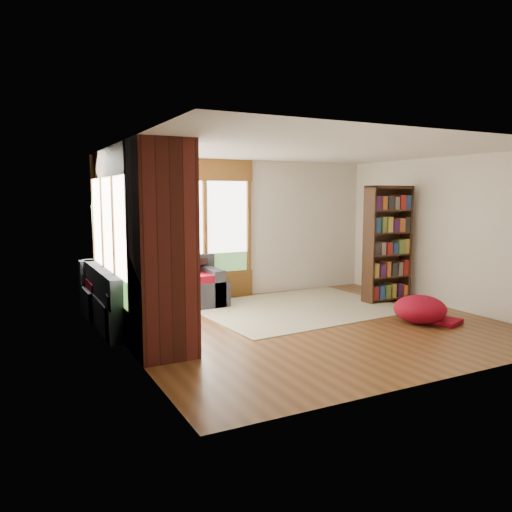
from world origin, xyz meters
name	(u,v)px	position (x,y,z in m)	size (l,w,h in m)	color
floor	(313,325)	(0.00, 0.00, 0.00)	(5.50, 5.50, 0.00)	#512E16
ceiling	(315,150)	(0.00, 0.00, 2.60)	(5.50, 5.50, 0.00)	white
wall_back	(241,229)	(0.00, 2.50, 1.30)	(5.50, 0.04, 2.60)	silver
wall_front	(449,259)	(0.00, -2.50, 1.30)	(5.50, 0.04, 2.60)	silver
wall_left	(126,248)	(-2.75, 0.00, 1.30)	(0.04, 5.00, 2.60)	silver
wall_right	(447,233)	(2.75, 0.00, 1.30)	(0.04, 5.00, 2.60)	silver
windows_back	(182,228)	(-1.20, 2.47, 1.35)	(2.82, 0.10, 1.90)	brown
windows_left	(109,237)	(-2.72, 1.20, 1.35)	(0.10, 2.62, 1.90)	brown
roller_blind	(100,208)	(-2.69, 2.03, 1.75)	(0.03, 0.72, 0.90)	#687A51
brick_chimney	(162,250)	(-2.40, -0.35, 1.30)	(0.70, 0.70, 2.60)	#471914
sectional_sofa	(154,297)	(-1.95, 1.70, 0.30)	(2.20, 2.20, 0.80)	#2C2D32
area_rug	(298,308)	(0.40, 1.06, 0.01)	(3.33, 2.55, 0.01)	beige
bookshelf	(388,244)	(2.14, 0.80, 1.06)	(0.90, 0.30, 2.11)	#3A2013
pouf	(420,308)	(1.54, -0.64, 0.22)	(0.79, 0.79, 0.43)	maroon
dog_tan	(168,266)	(-1.68, 1.82, 0.77)	(0.96, 0.83, 0.47)	brown
dog_brindle	(137,273)	(-2.32, 1.30, 0.77)	(0.90, 0.98, 0.48)	black
throw_pillows	(158,267)	(-1.86, 1.75, 0.78)	(1.98, 1.68, 0.45)	black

